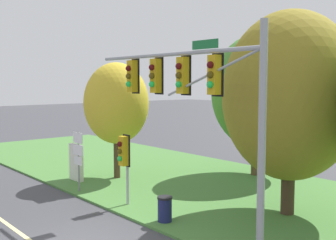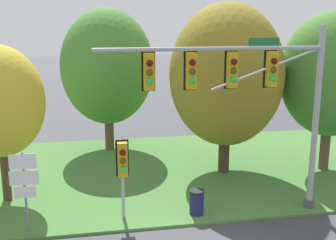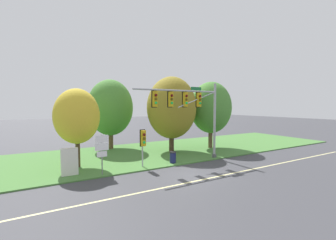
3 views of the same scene
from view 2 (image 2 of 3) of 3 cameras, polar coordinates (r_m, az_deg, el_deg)
The scene contains 8 objects.
grass_verge at distance 20.48m, azimuth -0.64°, elevation -6.79°, with size 48.00×11.50×0.10m, color #477A38.
traffic_signal_mast at distance 14.93m, azimuth 10.57°, elevation 4.44°, with size 8.20×0.49×6.84m.
pedestrian_signal_near_kerb at distance 14.84m, azimuth -6.16°, elevation -5.89°, with size 0.46×0.55×2.95m.
route_sign_post at distance 14.77m, azimuth -18.90°, elevation -7.85°, with size 0.93×0.08×2.82m.
tree_left_of_mast at distance 22.95m, azimuth -8.23°, elevation 7.13°, with size 4.96×4.96×7.69m.
tree_behind_signpost at distance 19.30m, azimuth 7.91°, elevation 6.01°, with size 5.17×5.17×7.83m.
tree_mid_verge at distance 20.88m, azimuth 21.24°, elevation 5.78°, with size 4.64×4.64×7.49m.
trash_bin at distance 15.81m, azimuth 3.91°, elevation -11.04°, with size 0.56×0.56×0.93m.
Camera 2 is at (-3.27, -10.72, 7.06)m, focal length 45.00 mm.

